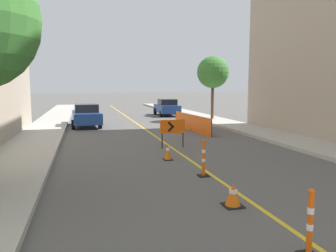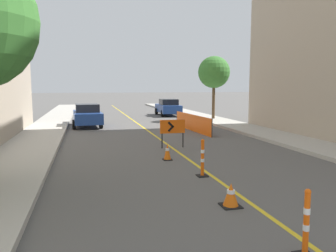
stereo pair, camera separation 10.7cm
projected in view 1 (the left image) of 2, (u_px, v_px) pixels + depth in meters
The scene contains 12 objects.
lane_stripe at pixel (139, 125), 23.80m from camera, with size 0.12×51.41×0.01m.
sidewalk_left at pixel (48, 126), 22.23m from camera, with size 2.47×51.41×0.17m.
sidewalk_right at pixel (218, 121), 25.34m from camera, with size 2.47×51.41×0.17m.
traffic_cone_second at pixel (233, 195), 7.62m from camera, with size 0.45×0.45×0.55m.
traffic_cone_third at pixel (168, 152), 12.43m from camera, with size 0.34×0.34×0.64m.
delineator_post_front at pixel (310, 227), 5.34m from camera, with size 0.30×0.30×1.15m.
delineator_post_rear at pixel (204, 160), 10.14m from camera, with size 0.33×0.33×1.17m.
arrow_barricade_primary at pixel (173, 128), 14.81m from camera, with size 1.16×0.09×1.28m.
safety_mesh_fence at pixel (191, 123), 20.61m from camera, with size 0.38×5.92×1.03m.
parked_car_curb_near at pixel (86, 115), 22.62m from camera, with size 2.03×4.39×1.59m.
parked_car_curb_mid at pixel (167, 107), 31.31m from camera, with size 1.96×4.36×1.59m.
street_tree_right_near at pixel (213, 72), 26.38m from camera, with size 2.56×2.56×5.04m.
Camera 1 is at (-3.87, 2.29, 2.79)m, focal length 35.00 mm.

